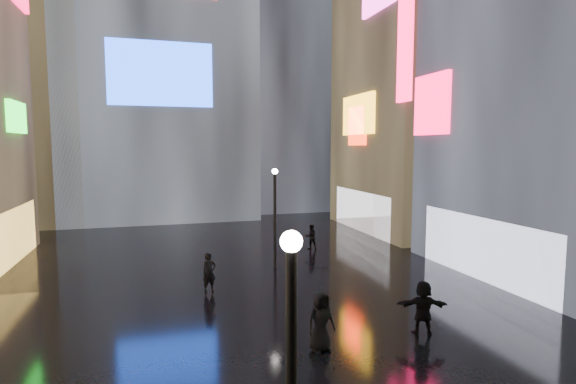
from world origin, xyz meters
name	(u,v)px	position (x,y,z in m)	size (l,w,h in m)	color
ground	(239,282)	(0.00, 20.00, 0.00)	(140.00, 140.00, 0.00)	black
building_right_far	(423,44)	(15.98, 30.00, 13.98)	(10.28, 12.00, 28.00)	black
tower_flank_right	(278,44)	(9.00, 46.00, 17.00)	(12.00, 12.00, 34.00)	black
tower_flank_left	(20,65)	(-14.00, 42.00, 13.00)	(10.00, 10.00, 26.00)	black
lamp_far	(275,212)	(2.23, 21.86, 2.94)	(0.30, 0.30, 5.20)	black
pedestrian_4	(321,321)	(1.12, 12.23, 0.95)	(0.92, 0.60, 1.89)	black
pedestrian_5	(423,308)	(4.84, 12.39, 0.92)	(1.71, 0.54, 1.84)	black
pedestrian_6	(209,273)	(-1.52, 18.91, 0.86)	(0.63, 0.41, 1.72)	black
pedestrian_7	(311,237)	(5.49, 25.48, 0.77)	(0.75, 0.58, 1.54)	black
umbrella_2	(321,278)	(1.12, 12.23, 2.30)	(0.89, 0.91, 0.82)	black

